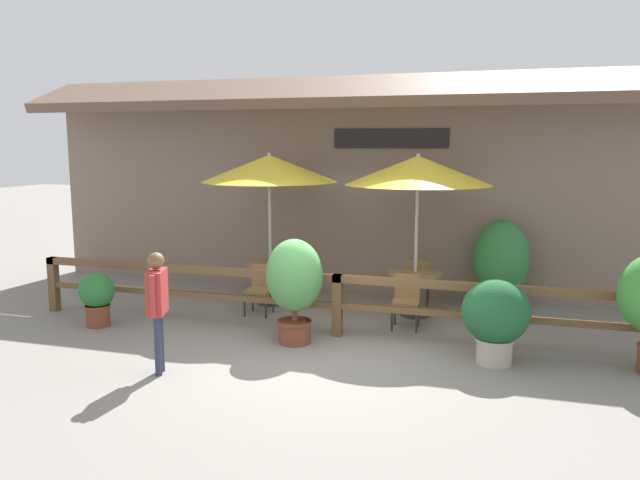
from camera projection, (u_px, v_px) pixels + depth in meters
name	position (u px, v px, depth m)	size (l,w,h in m)	color
ground_plane	(318.00, 358.00, 8.52)	(60.00, 60.00, 0.00)	gray
building_facade	(378.00, 182.00, 12.07)	(14.28, 1.49, 4.23)	gray
patio_railing	(338.00, 291.00, 9.41)	(10.40, 0.14, 0.95)	brown
patio_umbrella_near	(269.00, 168.00, 11.05)	(2.42, 2.42, 2.74)	#B7B2A8
dining_table_near	(271.00, 271.00, 11.33)	(0.91, 0.91, 0.77)	olive
chair_near_streetside	(260.00, 287.00, 10.68)	(0.43, 0.43, 0.85)	olive
chair_near_wallside	(286.00, 271.00, 12.00)	(0.50, 0.50, 0.85)	olive
patio_umbrella_middle	(418.00, 170.00, 10.25)	(2.42, 2.42, 2.74)	#B7B2A8
dining_table_middle	(415.00, 280.00, 10.53)	(0.91, 0.91, 0.77)	olive
chair_middle_streetside	(406.00, 299.00, 9.86)	(0.44, 0.44, 0.85)	olive
chair_middle_wallside	(417.00, 279.00, 11.27)	(0.45, 0.45, 0.85)	olive
potted_plant_tall_tropical	(294.00, 282.00, 9.04)	(0.83, 0.75, 1.55)	brown
potted_plant_corner_fern	(97.00, 296.00, 9.94)	(0.58, 0.52, 0.87)	brown
potted_plant_small_flowering	(496.00, 316.00, 8.22)	(0.90, 0.81, 1.14)	#B7AD99
potted_plant_broad_leaf	(501.00, 261.00, 11.09)	(0.98, 0.88, 1.57)	#9E4C33
pedestrian	(157.00, 296.00, 7.80)	(0.32, 0.53, 1.57)	#2D334C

